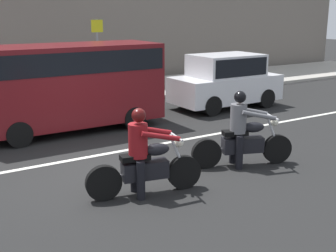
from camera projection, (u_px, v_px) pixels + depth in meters
The scene contains 9 objects.
ground_plane at pixel (109, 168), 9.35m from camera, with size 80.00×80.00×0.00m, color black.
sidewalk_slab at pixel (15, 101), 15.88m from camera, with size 40.00×4.40×0.14m, color #A8A399.
lane_marking_stripe at pixel (126, 150), 10.51m from camera, with size 18.00×0.14×0.01m, color silver.
motorcycle_with_rider_crimson at pixel (144, 160), 7.85m from camera, with size 2.12×0.78×1.59m.
motorcycle_with_rider_gray at pixel (242, 136), 9.34m from camera, with size 2.12×0.99×1.62m.
parked_van_maroon at pixel (67, 82), 11.96m from camera, with size 5.05×1.96×2.33m.
parked_hatchback_white at pixel (226, 80), 14.96m from camera, with size 3.73×1.76×1.80m.
street_sign_post at pixel (98, 50), 16.14m from camera, with size 0.44×0.08×2.78m.
pedestrian_bystander at pixel (119, 64), 18.08m from camera, with size 0.34×0.34×1.65m.
Camera 1 is at (-3.65, -8.12, 3.21)m, focal length 47.49 mm.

